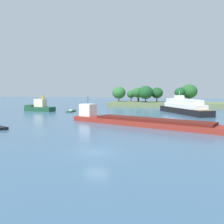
# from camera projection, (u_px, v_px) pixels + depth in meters

# --- Properties ---
(ground_plane) EXTENTS (400.00, 400.00, 0.00)m
(ground_plane) POSITION_uv_depth(u_px,v_px,m) (97.00, 152.00, 26.49)
(ground_plane) COLOR #3D607F
(treeline_island) EXTENTS (50.43, 17.59, 9.58)m
(treeline_island) POSITION_uv_depth(u_px,v_px,m) (163.00, 99.00, 103.03)
(treeline_island) COLOR #66754C
(treeline_island) RESTS_ON ground
(tugboat) EXTENTS (10.53, 5.34, 5.26)m
(tugboat) POSITION_uv_depth(u_px,v_px,m) (39.00, 107.00, 79.38)
(tugboat) COLOR #19472D
(tugboat) RESTS_ON ground
(cargo_barge) EXTENTS (32.72, 17.94, 5.58)m
(cargo_barge) POSITION_uv_depth(u_px,v_px,m) (140.00, 121.00, 47.24)
(cargo_barge) COLOR maroon
(cargo_barge) RESTS_ON ground
(white_riverboat) EXTENTS (14.16, 22.53, 6.81)m
(white_riverboat) POSITION_uv_depth(u_px,v_px,m) (184.00, 107.00, 70.98)
(white_riverboat) COLOR black
(white_riverboat) RESTS_ON ground
(fishing_skiff) EXTENTS (1.74, 5.70, 0.88)m
(fishing_skiff) POSITION_uv_depth(u_px,v_px,m) (71.00, 111.00, 76.71)
(fishing_skiff) COLOR #19472D
(fishing_skiff) RESTS_ON ground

